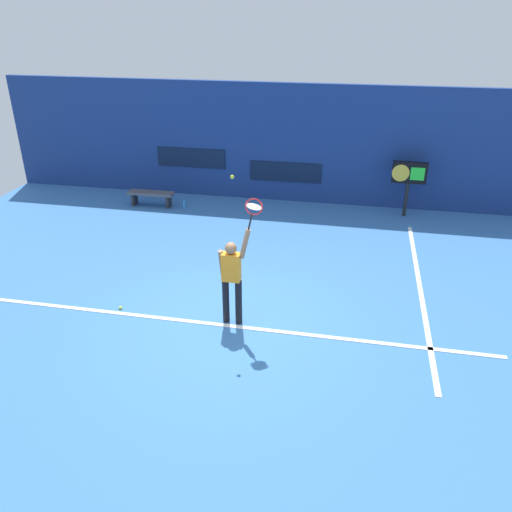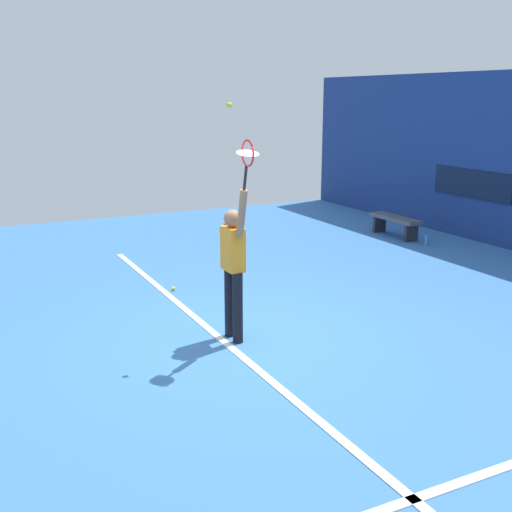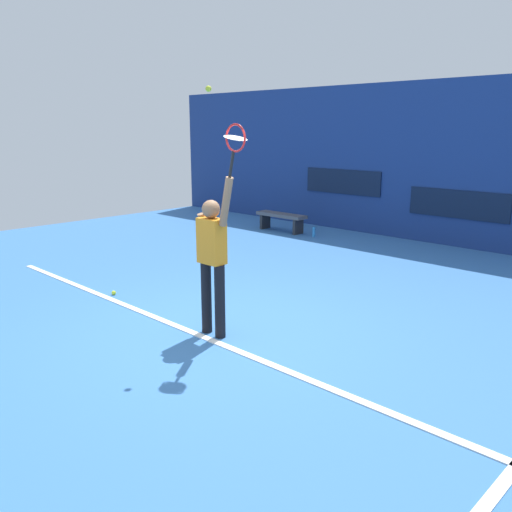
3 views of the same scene
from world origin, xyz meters
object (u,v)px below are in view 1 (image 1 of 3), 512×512
Objects in this scene: tennis_racket at (253,209)px; water_bottle at (184,204)px; scoreboard_clock at (409,175)px; tennis_player at (232,276)px; tennis_ball at (232,177)px; court_bench at (151,195)px; spare_ball at (121,308)px.

tennis_racket reaches higher than water_bottle.
scoreboard_clock is (3.15, 6.44, -1.14)m from tennis_racket.
scoreboard_clock is 6.61m from water_bottle.
tennis_player is at bearing -118.97° from scoreboard_clock.
tennis_ball is 0.05× the size of court_bench.
tennis_racket is at bearing -59.92° from water_bottle.
tennis_racket is 9.20× the size of tennis_ball.
court_bench is at bearing 180.00° from water_bottle.
scoreboard_clock is at bearing 6.05° from water_bottle.
court_bench is 20.59× the size of spare_ball.
tennis_ball is 7.53m from court_bench.
scoreboard_clock is 1.14× the size of court_bench.
tennis_racket is at bearing 10.41° from tennis_ball.
tennis_player is 6.51m from water_bottle.
tennis_racket is 7.50m from court_bench.
scoreboard_clock is at bearing 63.97° from tennis_racket.
scoreboard_clock is at bearing 47.51° from spare_ball.
tennis_ball is 7.58m from scoreboard_clock.
tennis_player is 7.36m from scoreboard_clock.
spare_ball is at bearing -132.49° from scoreboard_clock.
spare_ball is at bearing -84.23° from water_bottle.
scoreboard_clock reaches higher than court_bench.
court_bench is at bearing 124.62° from tennis_ball.
water_bottle is at bearing 116.89° from tennis_player.
court_bench is 5.83× the size of water_bottle.
water_bottle is (-3.33, 5.75, -2.26)m from tennis_racket.
tennis_racket is 2.61× the size of water_bottle.
spare_ball is (-2.33, -0.00, -0.98)m from tennis_player.
tennis_racket is 3.61m from spare_ball.
tennis_ball is at bearing -55.38° from court_bench.
spare_ball is (-2.40, 0.07, -2.90)m from tennis_ball.
scoreboard_clock is (3.50, 6.50, -1.71)m from tennis_ball.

